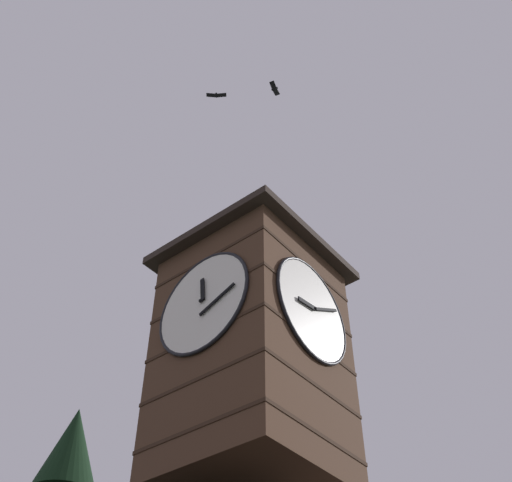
# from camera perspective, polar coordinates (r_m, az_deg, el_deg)

# --- Properties ---
(clock_tower) EXTENTS (4.72, 4.72, 10.00)m
(clock_tower) POSITION_cam_1_polar(r_m,az_deg,el_deg) (18.76, -0.32, -8.65)
(clock_tower) COLOR #4C3323
(clock_tower) RESTS_ON building_main
(flying_bird_high) EXTENTS (0.69, 0.36, 0.15)m
(flying_bird_high) POSITION_cam_1_polar(r_m,az_deg,el_deg) (26.20, 1.60, 12.83)
(flying_bird_high) COLOR black
(flying_bird_low) EXTENTS (0.50, 0.58, 0.10)m
(flying_bird_low) POSITION_cam_1_polar(r_m,az_deg,el_deg) (22.11, -3.40, 12.29)
(flying_bird_low) COLOR black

